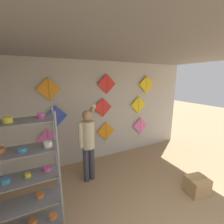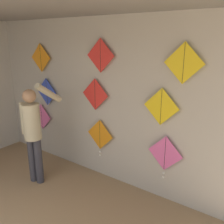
{
  "view_description": "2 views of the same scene",
  "coord_description": "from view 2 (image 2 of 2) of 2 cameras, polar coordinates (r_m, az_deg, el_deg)",
  "views": [
    {
      "loc": [
        -1.59,
        -0.54,
        2.32
      ],
      "look_at": [
        0.19,
        3.05,
        1.43
      ],
      "focal_mm": 24.0,
      "sensor_mm": 36.0,
      "label": 1
    },
    {
      "loc": [
        2.7,
        0.08,
        2.46
      ],
      "look_at": [
        0.55,
        3.05,
        1.37
      ],
      "focal_mm": 40.0,
      "sensor_mm": 36.0,
      "label": 2
    }
  ],
  "objects": [
    {
      "name": "kite_1",
      "position": [
        4.45,
        -2.78,
        -5.51
      ],
      "size": [
        0.55,
        0.04,
        0.69
      ],
      "color": "orange"
    },
    {
      "name": "kite_0",
      "position": [
        5.51,
        -15.77,
        -1.02
      ],
      "size": [
        0.55,
        0.01,
        0.55
      ],
      "color": "pink"
    },
    {
      "name": "back_panel",
      "position": [
        4.39,
        -3.25,
        2.61
      ],
      "size": [
        5.78,
        0.06,
        2.8
      ],
      "primitive_type": "cube",
      "color": "#BCB7AD",
      "rests_on": "ground"
    },
    {
      "name": "kite_8",
      "position": [
        3.43,
        16.08,
        10.67
      ],
      "size": [
        0.55,
        0.01,
        0.55
      ],
      "color": "yellow"
    },
    {
      "name": "kite_3",
      "position": [
        5.19,
        -14.68,
        4.48
      ],
      "size": [
        0.55,
        0.01,
        0.55
      ],
      "color": "blue"
    },
    {
      "name": "kite_2",
      "position": [
        3.87,
        12.0,
        -9.58
      ],
      "size": [
        0.55,
        0.04,
        0.69
      ],
      "color": "pink"
    },
    {
      "name": "kite_5",
      "position": [
        3.65,
        11.17,
        1.16
      ],
      "size": [
        0.55,
        0.01,
        0.55
      ],
      "color": "yellow"
    },
    {
      "name": "kite_7",
      "position": [
        4.11,
        -2.65,
        12.77
      ],
      "size": [
        0.55,
        0.01,
        0.55
      ],
      "color": "red"
    },
    {
      "name": "kite_6",
      "position": [
        5.18,
        -15.98,
        11.84
      ],
      "size": [
        0.55,
        0.01,
        0.55
      ],
      "color": "orange"
    },
    {
      "name": "shopkeeper",
      "position": [
        4.41,
        -17.61,
        -3.53
      ],
      "size": [
        0.45,
        0.65,
        1.78
      ],
      "rotation": [
        0.0,
        0.0,
        0.2
      ],
      "color": "#383842",
      "rests_on": "ground"
    },
    {
      "name": "kite_4",
      "position": [
        4.29,
        -3.89,
        4.04
      ],
      "size": [
        0.55,
        0.01,
        0.55
      ],
      "color": "red"
    }
  ]
}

